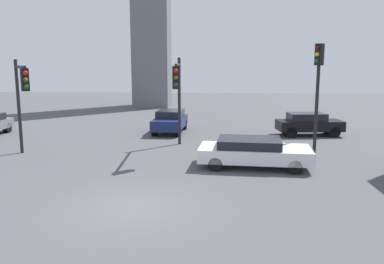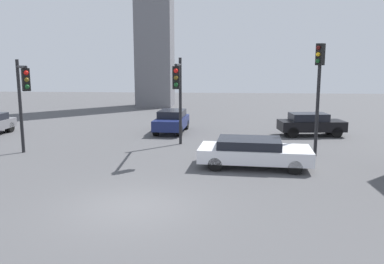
% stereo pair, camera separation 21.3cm
% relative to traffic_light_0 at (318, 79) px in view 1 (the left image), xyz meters
% --- Properties ---
extents(ground_plane, '(97.43, 97.43, 0.00)m').
position_rel_traffic_light_0_xyz_m(ground_plane, '(-7.30, -7.53, -3.71)').
color(ground_plane, '#4C4C4F').
extents(traffic_light_0, '(0.46, 0.47, 5.33)m').
position_rel_traffic_light_0_xyz_m(traffic_light_0, '(0.00, 0.00, 0.00)').
color(traffic_light_0, black).
rests_on(traffic_light_0, ground_plane).
extents(traffic_light_1, '(1.63, 2.18, 4.62)m').
position_rel_traffic_light_0_xyz_m(traffic_light_1, '(-13.76, -1.37, -0.51)').
color(traffic_light_1, black).
rests_on(traffic_light_1, ground_plane).
extents(traffic_light_2, '(0.50, 4.33, 4.73)m').
position_rel_traffic_light_0_xyz_m(traffic_light_2, '(-6.67, 0.26, -0.36)').
color(traffic_light_2, black).
rests_on(traffic_light_2, ground_plane).
extents(car_0, '(4.08, 2.07, 1.40)m').
position_rel_traffic_light_0_xyz_m(car_0, '(0.93, 5.47, -2.96)').
color(car_0, black).
rests_on(car_0, ground_plane).
extents(car_3, '(1.99, 4.03, 1.43)m').
position_rel_traffic_light_0_xyz_m(car_3, '(-7.78, 6.05, -2.95)').
color(car_3, navy).
rests_on(car_3, ground_plane).
extents(car_4, '(4.91, 2.50, 1.24)m').
position_rel_traffic_light_0_xyz_m(car_4, '(-3.14, -2.33, -3.04)').
color(car_4, silver).
rests_on(car_4, ground_plane).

